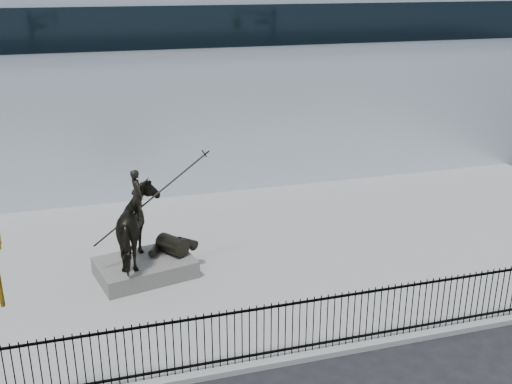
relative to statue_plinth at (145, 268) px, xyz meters
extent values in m
cube|color=gray|center=(3.35, 0.65, -0.34)|extent=(30.00, 12.00, 0.15)
cube|color=silver|center=(3.35, 13.65, 4.09)|extent=(44.00, 14.00, 9.00)
cube|color=black|center=(3.35, -5.10, -0.11)|extent=(22.00, 0.05, 0.05)
cube|color=black|center=(3.35, -5.10, 1.14)|extent=(22.00, 0.05, 0.05)
cube|color=black|center=(3.35, -5.10, 0.49)|extent=(22.00, 0.03, 1.50)
cube|color=#53504B|center=(0.00, 0.00, 0.00)|extent=(3.18, 2.51, 0.53)
imported|color=black|center=(0.00, 0.00, 1.39)|extent=(2.36, 2.60, 2.25)
imported|color=black|center=(-0.09, -0.02, 2.42)|extent=(0.48, 0.62, 1.52)
cylinder|color=black|center=(0.30, 0.07, 2.19)|extent=(3.54, 0.85, 2.29)
camera|label=1|loc=(-1.38, -16.77, 8.49)|focal=42.00mm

